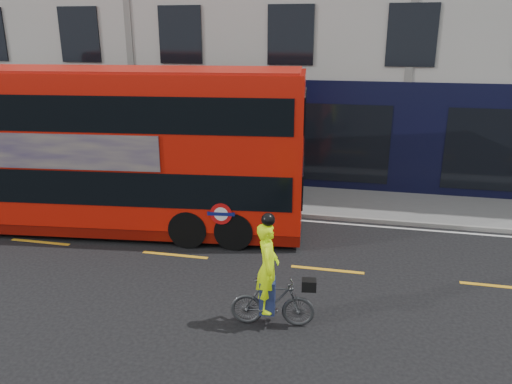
% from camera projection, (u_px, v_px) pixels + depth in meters
% --- Properties ---
extents(ground, '(120.00, 120.00, 0.00)m').
position_uv_depth(ground, '(4.00, 266.00, 12.57)').
color(ground, black).
rests_on(ground, ground).
extents(pavement, '(60.00, 3.00, 0.12)m').
position_uv_depth(pavement, '(122.00, 188.00, 18.60)').
color(pavement, gray).
rests_on(pavement, ground).
extents(kerb, '(60.00, 0.12, 0.13)m').
position_uv_depth(kerb, '(102.00, 200.00, 17.20)').
color(kerb, gray).
rests_on(kerb, ground).
extents(road_edge_line, '(58.00, 0.10, 0.01)m').
position_uv_depth(road_edge_line, '(98.00, 205.00, 16.94)').
color(road_edge_line, silver).
rests_on(road_edge_line, ground).
extents(lane_dashes, '(58.00, 0.12, 0.01)m').
position_uv_depth(lane_dashes, '(40.00, 242.00, 13.97)').
color(lane_dashes, orange).
rests_on(lane_dashes, ground).
extents(bus, '(11.79, 3.83, 4.67)m').
position_uv_depth(bus, '(104.00, 149.00, 14.34)').
color(bus, red).
rests_on(bus, ground).
extents(cyclist, '(1.73, 0.72, 2.39)m').
position_uv_depth(cyclist, '(271.00, 288.00, 9.81)').
color(cyclist, '#3F4144').
rests_on(cyclist, ground).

